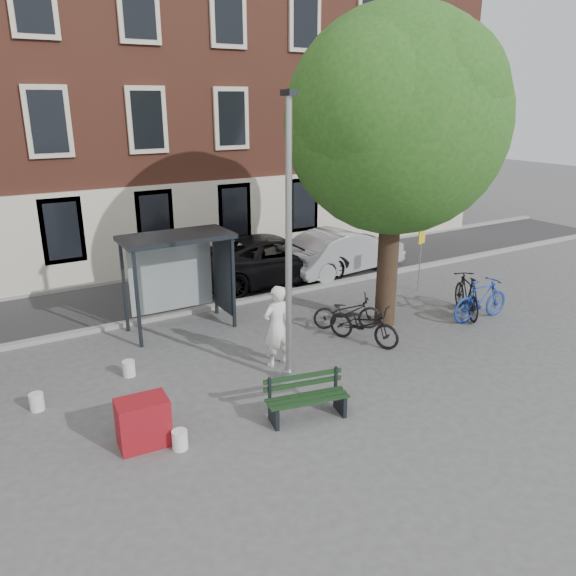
% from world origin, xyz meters
% --- Properties ---
extents(ground, '(90.00, 90.00, 0.00)m').
position_xyz_m(ground, '(0.00, 0.00, 0.00)').
color(ground, '#4C4C4F').
rests_on(ground, ground).
extents(road, '(40.00, 4.00, 0.01)m').
position_xyz_m(road, '(0.00, 7.00, 0.01)').
color(road, '#28282B').
rests_on(road, ground).
extents(curb_near, '(40.00, 0.25, 0.12)m').
position_xyz_m(curb_near, '(0.00, 5.00, 0.06)').
color(curb_near, gray).
rests_on(curb_near, ground).
extents(curb_far, '(40.00, 0.25, 0.12)m').
position_xyz_m(curb_far, '(0.00, 9.00, 0.06)').
color(curb_far, gray).
rests_on(curb_far, ground).
extents(building_row, '(30.00, 8.00, 14.00)m').
position_xyz_m(building_row, '(0.00, 13.00, 7.00)').
color(building_row, brown).
rests_on(building_row, ground).
extents(lamppost, '(0.28, 0.35, 6.11)m').
position_xyz_m(lamppost, '(0.00, 0.00, 2.78)').
color(lamppost, '#9EA0A3').
rests_on(lamppost, ground).
extents(tree_right, '(5.76, 5.60, 8.20)m').
position_xyz_m(tree_right, '(4.01, 1.38, 5.62)').
color(tree_right, black).
rests_on(tree_right, ground).
extents(bus_shelter, '(2.85, 1.45, 2.62)m').
position_xyz_m(bus_shelter, '(-0.61, 4.11, 1.92)').
color(bus_shelter, '#1E2328').
rests_on(bus_shelter, ground).
extents(painter, '(0.76, 0.54, 1.96)m').
position_xyz_m(painter, '(0.15, 0.78, 0.98)').
color(painter, white).
rests_on(painter, ground).
extents(bench, '(1.69, 0.84, 0.83)m').
position_xyz_m(bench, '(-0.49, -1.50, 0.38)').
color(bench, '#1E2328').
rests_on(bench, ground).
extents(bike_a, '(1.91, 1.45, 0.96)m').
position_xyz_m(bike_a, '(2.88, 1.73, 0.48)').
color(bike_a, black).
rests_on(bike_a, ground).
extents(bike_b, '(2.01, 0.63, 1.20)m').
position_xyz_m(bike_b, '(6.50, 0.34, 0.60)').
color(bike_b, '#1B3897').
rests_on(bike_b, ground).
extents(bike_c, '(1.43, 2.08, 1.04)m').
position_xyz_m(bike_c, '(2.66, 0.74, 0.52)').
color(bike_c, black).
rests_on(bike_c, ground).
extents(bike_d, '(1.48, 2.03, 1.21)m').
position_xyz_m(bike_d, '(6.44, 0.81, 0.60)').
color(bike_d, black).
rests_on(bike_d, ground).
extents(car_dark, '(5.77, 2.78, 1.59)m').
position_xyz_m(car_dark, '(3.28, 6.49, 0.79)').
color(car_dark, black).
rests_on(car_dark, ground).
extents(car_silver, '(4.96, 2.23, 1.58)m').
position_xyz_m(car_silver, '(5.89, 6.07, 0.79)').
color(car_silver, '#A1A2A8').
rests_on(car_silver, ground).
extents(red_stand, '(0.94, 0.66, 0.90)m').
position_xyz_m(red_stand, '(-3.50, -0.79, 0.45)').
color(red_stand, maroon).
rests_on(red_stand, ground).
extents(blue_crate, '(0.65, 0.57, 0.20)m').
position_xyz_m(blue_crate, '(-3.50, -0.20, 0.10)').
color(blue_crate, navy).
rests_on(blue_crate, ground).
extents(bucket_a, '(0.29, 0.29, 0.36)m').
position_xyz_m(bucket_a, '(-3.00, -1.25, 0.18)').
color(bucket_a, white).
rests_on(bucket_a, ground).
extents(bucket_b, '(0.34, 0.34, 0.36)m').
position_xyz_m(bucket_b, '(-5.00, 1.48, 0.18)').
color(bucket_b, silver).
rests_on(bucket_b, ground).
extents(bucket_c, '(0.36, 0.36, 0.36)m').
position_xyz_m(bucket_c, '(-3.00, 2.00, 0.18)').
color(bucket_c, silver).
rests_on(bucket_c, ground).
extents(notice_sign, '(0.35, 0.12, 2.04)m').
position_xyz_m(notice_sign, '(6.78, 3.13, 1.51)').
color(notice_sign, '#9EA0A3').
rests_on(notice_sign, ground).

